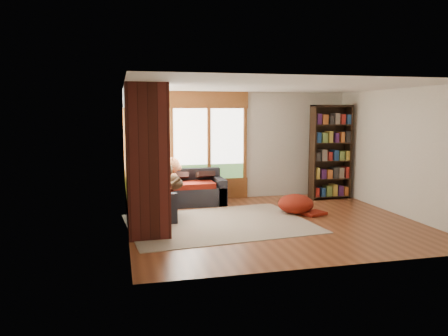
{
  "coord_description": "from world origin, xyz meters",
  "views": [
    {
      "loc": [
        -2.87,
        -7.8,
        2.14
      ],
      "look_at": [
        -0.73,
        1.03,
        0.95
      ],
      "focal_mm": 35.0,
      "sensor_mm": 36.0,
      "label": 1
    }
  ],
  "objects": [
    {
      "name": "wall_front",
      "position": [
        0.0,
        -2.5,
        1.3
      ],
      "size": [
        5.5,
        0.04,
        2.6
      ],
      "primitive_type": "cube",
      "color": "silver",
      "rests_on": "ground"
    },
    {
      "name": "roller_blind",
      "position": [
        -2.69,
        2.03,
        1.75
      ],
      "size": [
        0.03,
        0.72,
        0.9
      ],
      "primitive_type": "cube",
      "color": "#698658",
      "rests_on": "wall_left"
    },
    {
      "name": "ceiling",
      "position": [
        0.0,
        0.0,
        2.6
      ],
      "size": [
        5.5,
        5.5,
        0.0
      ],
      "primitive_type": "plane",
      "color": "white"
    },
    {
      "name": "windows_back",
      "position": [
        -1.2,
        2.47,
        1.35
      ],
      "size": [
        2.82,
        0.1,
        1.9
      ],
      "color": "brown",
      "rests_on": "wall_back"
    },
    {
      "name": "area_rug",
      "position": [
        -1.05,
        0.13,
        0.01
      ],
      "size": [
        3.62,
        2.91,
        0.01
      ],
      "primitive_type": "cube",
      "rotation": [
        0.0,
        0.0,
        0.1
      ],
      "color": "beige",
      "rests_on": "ground"
    },
    {
      "name": "pouf",
      "position": [
        0.72,
        0.59,
        0.21
      ],
      "size": [
        0.76,
        0.76,
        0.4
      ],
      "primitive_type": "ellipsoid",
      "rotation": [
        0.0,
        0.0,
        -0.03
      ],
      "color": "maroon",
      "rests_on": "area_rug"
    },
    {
      "name": "wall_left",
      "position": [
        -2.75,
        0.0,
        1.3
      ],
      "size": [
        0.04,
        5.0,
        2.6
      ],
      "primitive_type": "cube",
      "color": "silver",
      "rests_on": "ground"
    },
    {
      "name": "floor",
      "position": [
        0.0,
        0.0,
        0.0
      ],
      "size": [
        5.5,
        5.5,
        0.0
      ],
      "primitive_type": "plane",
      "color": "brown",
      "rests_on": "ground"
    },
    {
      "name": "sectional_sofa",
      "position": [
        -1.95,
        1.7,
        0.3
      ],
      "size": [
        2.2,
        2.2,
        0.8
      ],
      "rotation": [
        0.0,
        0.0,
        -0.08
      ],
      "color": "black",
      "rests_on": "ground"
    },
    {
      "name": "brick_chimney",
      "position": [
        -2.4,
        -0.35,
        1.3
      ],
      "size": [
        0.7,
        0.7,
        2.6
      ],
      "primitive_type": "cube",
      "color": "#471914",
      "rests_on": "ground"
    },
    {
      "name": "dog_brindle",
      "position": [
        -1.89,
        1.13,
        0.77
      ],
      "size": [
        0.68,
        0.94,
        0.48
      ],
      "rotation": [
        0.0,
        0.0,
        1.77
      ],
      "color": "black",
      "rests_on": "sectional_sofa"
    },
    {
      "name": "dog_tan",
      "position": [
        -1.95,
        1.88,
        0.79
      ],
      "size": [
        0.99,
        0.72,
        0.5
      ],
      "rotation": [
        0.0,
        0.0,
        0.2
      ],
      "color": "brown",
      "rests_on": "sectional_sofa"
    },
    {
      "name": "wall_back",
      "position": [
        0.0,
        2.5,
        1.3
      ],
      "size": [
        5.5,
        0.04,
        2.6
      ],
      "primitive_type": "cube",
      "color": "silver",
      "rests_on": "ground"
    },
    {
      "name": "bookshelf",
      "position": [
        2.14,
        1.86,
        1.14
      ],
      "size": [
        0.98,
        0.33,
        2.28
      ],
      "color": "black",
      "rests_on": "ground"
    },
    {
      "name": "throw_pillows",
      "position": [
        -1.92,
        1.85,
        0.75
      ],
      "size": [
        1.98,
        1.68,
        0.45
      ],
      "color": "black",
      "rests_on": "sectional_sofa"
    },
    {
      "name": "wall_right",
      "position": [
        2.75,
        0.0,
        1.3
      ],
      "size": [
        0.04,
        5.0,
        2.6
      ],
      "primitive_type": "cube",
      "color": "silver",
      "rests_on": "ground"
    },
    {
      "name": "windows_left",
      "position": [
        -2.72,
        1.2,
        1.35
      ],
      "size": [
        0.1,
        2.62,
        1.9
      ],
      "color": "brown",
      "rests_on": "wall_left"
    }
  ]
}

